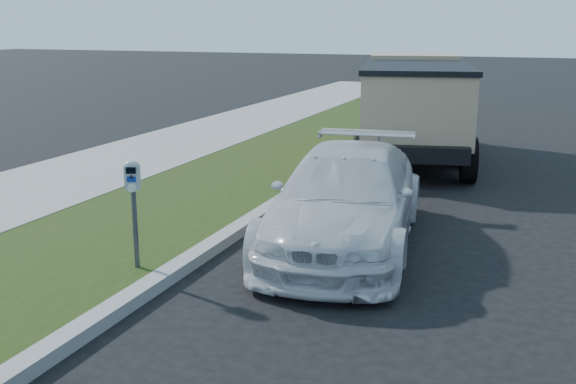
% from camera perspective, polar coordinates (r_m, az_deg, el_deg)
% --- Properties ---
extents(ground, '(120.00, 120.00, 0.00)m').
position_cam_1_polar(ground, '(7.39, 7.46, -10.29)').
color(ground, black).
rests_on(ground, ground).
extents(streetside, '(6.12, 50.00, 0.15)m').
position_cam_1_polar(streetside, '(11.51, -17.84, -1.55)').
color(streetside, gray).
rests_on(streetside, ground).
extents(parking_meter, '(0.22, 0.18, 1.33)m').
position_cam_1_polar(parking_meter, '(8.24, -12.98, 0.08)').
color(parking_meter, '#3F4247').
rests_on(parking_meter, ground).
extents(white_wagon, '(2.47, 4.85, 1.35)m').
position_cam_1_polar(white_wagon, '(9.39, 5.06, -0.53)').
color(white_wagon, silver).
rests_on(white_wagon, ground).
extents(dump_truck, '(3.34, 6.14, 2.28)m').
position_cam_1_polar(dump_truck, '(15.73, 10.64, 7.46)').
color(dump_truck, black).
rests_on(dump_truck, ground).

